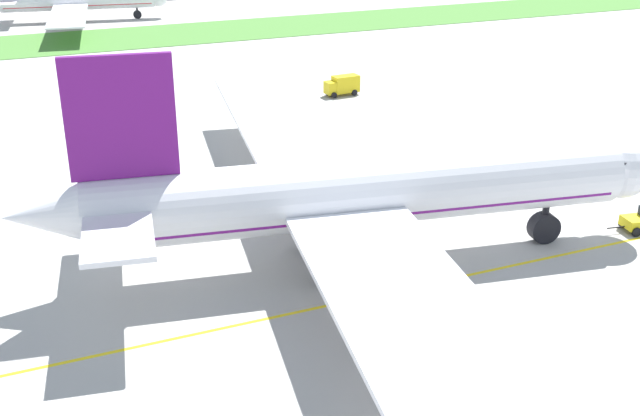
% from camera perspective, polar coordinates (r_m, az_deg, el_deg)
% --- Properties ---
extents(ground_plane, '(600.00, 600.00, 0.00)m').
position_cam_1_polar(ground_plane, '(64.84, 2.91, -5.59)').
color(ground_plane, '#ADAAA5').
rests_on(ground_plane, ground).
extents(apron_taxi_line, '(280.00, 0.36, 0.01)m').
position_cam_1_polar(apron_taxi_line, '(63.30, 3.69, -6.37)').
color(apron_taxi_line, yellow).
rests_on(apron_taxi_line, ground).
extents(grass_median_strip, '(320.00, 24.00, 0.10)m').
position_cam_1_polar(grass_median_strip, '(168.92, -14.41, 11.75)').
color(grass_median_strip, '#4C8438').
rests_on(grass_median_strip, ground).
extents(airliner_foreground, '(55.24, 87.76, 18.98)m').
position_cam_1_polar(airliner_foreground, '(65.75, 2.50, 1.05)').
color(airliner_foreground, white).
rests_on(airliner_foreground, ground).
extents(service_truck_baggage_loader, '(5.38, 2.61, 2.95)m').
position_cam_1_polar(service_truck_baggage_loader, '(120.51, 1.62, 8.87)').
color(service_truck_baggage_loader, yellow).
rests_on(service_truck_baggage_loader, ground).
extents(parked_airliner_far_centre, '(40.14, 64.43, 12.84)m').
position_cam_1_polar(parked_airliner_far_centre, '(191.82, -17.23, 14.05)').
color(parked_airliner_far_centre, white).
rests_on(parked_airliner_far_centre, ground).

